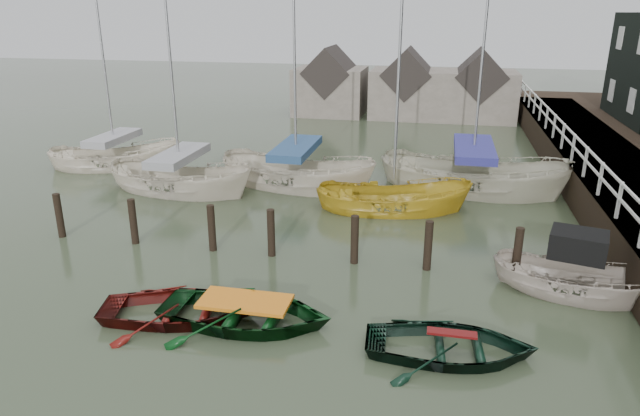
% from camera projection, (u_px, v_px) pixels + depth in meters
% --- Properties ---
extents(ground, '(120.00, 120.00, 0.00)m').
position_uv_depth(ground, '(284.00, 311.00, 13.42)').
color(ground, '#2D3723').
rests_on(ground, ground).
extents(pier, '(3.04, 32.00, 2.70)m').
position_uv_depth(pier, '(611.00, 185.00, 20.53)').
color(pier, black).
rests_on(pier, ground).
extents(mooring_pilings, '(13.72, 0.22, 1.80)m').
position_uv_depth(mooring_pilings, '(274.00, 240.00, 16.24)').
color(mooring_pilings, black).
rests_on(mooring_pilings, ground).
extents(far_sheds, '(14.00, 4.08, 4.39)m').
position_uv_depth(far_sheds, '(404.00, 88.00, 36.61)').
color(far_sheds, '#665B51').
rests_on(far_sheds, ground).
extents(rowboat_red, '(4.12, 3.34, 0.75)m').
position_uv_depth(rowboat_red, '(182.00, 317.00, 13.15)').
color(rowboat_red, '#510F0B').
rests_on(rowboat_red, ground).
extents(rowboat_green, '(3.93, 2.81, 0.81)m').
position_uv_depth(rowboat_green, '(246.00, 323.00, 12.90)').
color(rowboat_green, black).
rests_on(rowboat_green, ground).
extents(rowboat_dkgreen, '(3.67, 2.76, 0.72)m').
position_uv_depth(rowboat_dkgreen, '(450.00, 355.00, 11.72)').
color(rowboat_dkgreen, black).
rests_on(rowboat_dkgreen, ground).
extents(motorboat, '(4.20, 2.44, 2.37)m').
position_uv_depth(motorboat, '(573.00, 291.00, 14.14)').
color(motorboat, '#C1B2A5').
rests_on(motorboat, ground).
extents(sailboat_a, '(6.39, 3.13, 11.69)m').
position_uv_depth(sailboat_a, '(181.00, 190.00, 22.10)').
color(sailboat_a, beige).
rests_on(sailboat_a, ground).
extents(sailboat_b, '(7.09, 3.98, 11.90)m').
position_uv_depth(sailboat_b, '(296.00, 184.00, 22.77)').
color(sailboat_b, beige).
rests_on(sailboat_b, ground).
extents(sailboat_c, '(5.63, 2.77, 9.24)m').
position_uv_depth(sailboat_c, '(393.00, 210.00, 20.08)').
color(sailboat_c, gold).
rests_on(sailboat_c, ground).
extents(sailboat_d, '(7.71, 4.20, 12.25)m').
position_uv_depth(sailboat_d, '(470.00, 189.00, 22.18)').
color(sailboat_d, beige).
rests_on(sailboat_d, ground).
extents(sailboat_e, '(6.08, 4.00, 9.06)m').
position_uv_depth(sailboat_e, '(117.00, 166.00, 25.45)').
color(sailboat_e, silver).
rests_on(sailboat_e, ground).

